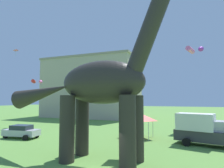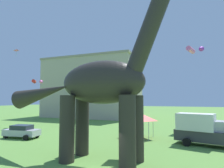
# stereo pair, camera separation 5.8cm
# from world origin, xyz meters

# --- Properties ---
(dinosaur_sculpture) EXTENTS (15.83, 3.35, 16.54)m
(dinosaur_sculpture) POSITION_xyz_m (-0.90, 2.78, 5.98)
(dinosaur_sculpture) COLOR #2D2823
(dinosaur_sculpture) RESTS_ON ground_plane
(parked_sedan_left) EXTENTS (4.42, 2.39, 1.55)m
(parked_sedan_left) POSITION_xyz_m (-13.63, 7.29, 0.81)
(parked_sedan_left) COLOR #B7B7BC
(parked_sedan_left) RESTS_ON ground_plane
(parked_box_truck) EXTENTS (5.94, 3.35, 3.20)m
(parked_box_truck) POSITION_xyz_m (6.51, 11.41, 1.65)
(parked_box_truck) COLOR #38383D
(parked_box_truck) RESTS_ON ground_plane
(festival_canopy_tent) EXTENTS (3.15, 3.15, 3.00)m
(festival_canopy_tent) POSITION_xyz_m (-0.44, 12.81, 2.54)
(festival_canopy_tent) COLOR #B2B2B7
(festival_canopy_tent) RESTS_ON ground_plane
(kite_mid_center) EXTENTS (0.74, 0.95, 1.10)m
(kite_mid_center) POSITION_xyz_m (-3.52, 4.85, 4.33)
(kite_mid_center) COLOR yellow
(kite_high_left) EXTENTS (0.68, 0.81, 0.88)m
(kite_high_left) POSITION_xyz_m (-17.37, 9.39, 11.56)
(kite_high_left) COLOR pink
(kite_trailing) EXTENTS (2.22, 2.14, 0.62)m
(kite_trailing) POSITION_xyz_m (-20.09, 16.13, 7.79)
(kite_trailing) COLOR red
(kite_drifting) EXTENTS (2.76, 2.98, 0.84)m
(kite_drifting) POSITION_xyz_m (5.83, 23.87, 12.85)
(kite_drifting) COLOR pink
(kite_far_right) EXTENTS (1.19, 1.69, 0.58)m
(kite_far_right) POSITION_xyz_m (1.16, 6.39, 6.29)
(kite_far_right) COLOR black
(kite_mid_right) EXTENTS (1.98, 2.09, 2.26)m
(kite_mid_right) POSITION_xyz_m (-12.15, 20.40, 7.53)
(kite_mid_right) COLOR black
(background_building_block) EXTENTS (24.43, 12.86, 15.38)m
(background_building_block) POSITION_xyz_m (-19.17, 35.74, 7.70)
(background_building_block) COLOR #B7A893
(background_building_block) RESTS_ON ground_plane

